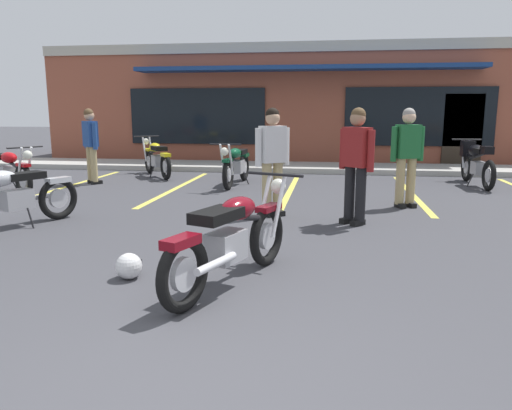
% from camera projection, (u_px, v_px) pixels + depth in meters
% --- Properties ---
extents(ground_plane, '(80.00, 80.00, 0.00)m').
position_uv_depth(ground_plane, '(265.00, 240.00, 6.32)').
color(ground_plane, '#3D3D42').
extents(sidewalk_kerb, '(22.00, 1.80, 0.14)m').
position_uv_depth(sidewalk_kerb, '(301.00, 167.00, 13.76)').
color(sidewalk_kerb, '#A8A59E').
rests_on(sidewalk_kerb, ground_plane).
extents(brick_storefront_building, '(16.64, 6.30, 3.63)m').
position_uv_depth(brick_storefront_building, '(309.00, 105.00, 17.45)').
color(brick_storefront_building, brown).
rests_on(brick_storefront_building, ground_plane).
extents(painted_stall_lines, '(9.82, 4.80, 0.01)m').
position_uv_depth(painted_stall_lines, '(290.00, 190.00, 10.27)').
color(painted_stall_lines, '#DBCC4C').
rests_on(painted_stall_lines, ground_plane).
extents(motorcycle_foreground_classic, '(1.05, 2.01, 0.98)m').
position_uv_depth(motorcycle_foreground_classic, '(232.00, 237.00, 4.64)').
color(motorcycle_foreground_classic, black).
rests_on(motorcycle_foreground_classic, ground_plane).
extents(motorcycle_red_sportbike, '(1.85, 1.38, 0.98)m').
position_uv_depth(motorcycle_red_sportbike, '(7.00, 170.00, 9.83)').
color(motorcycle_red_sportbike, black).
rests_on(motorcycle_red_sportbike, ground_plane).
extents(motorcycle_black_cruiser, '(1.22, 1.94, 0.98)m').
position_uv_depth(motorcycle_black_cruiser, '(10.00, 196.00, 6.87)').
color(motorcycle_black_cruiser, black).
rests_on(motorcycle_black_cruiser, ground_plane).
extents(motorcycle_blue_standard, '(1.45, 1.81, 0.98)m').
position_uv_depth(motorcycle_blue_standard, '(157.00, 158.00, 12.34)').
color(motorcycle_blue_standard, black).
rests_on(motorcycle_blue_standard, ground_plane).
extents(motorcycle_orange_scrambler, '(0.66, 2.11, 0.98)m').
position_uv_depth(motorcycle_orange_scrambler, '(236.00, 164.00, 10.89)').
color(motorcycle_orange_scrambler, black).
rests_on(motorcycle_orange_scrambler, ground_plane).
extents(motorcycle_cream_vintage, '(0.66, 2.11, 0.98)m').
position_uv_depth(motorcycle_cream_vintage, '(476.00, 161.00, 10.89)').
color(motorcycle_cream_vintage, black).
rests_on(motorcycle_cream_vintage, ground_plane).
extents(person_in_black_shirt, '(0.54, 0.45, 1.68)m').
position_uv_depth(person_in_black_shirt, '(272.00, 155.00, 7.64)').
color(person_in_black_shirt, black).
rests_on(person_in_black_shirt, ground_plane).
extents(person_in_shorts_foreground, '(0.51, 0.47, 1.68)m').
position_uv_depth(person_in_shorts_foreground, '(356.00, 159.00, 7.06)').
color(person_in_shorts_foreground, black).
rests_on(person_in_shorts_foreground, ground_plane).
extents(person_by_back_row, '(0.60, 0.38, 1.68)m').
position_uv_depth(person_by_back_row, '(407.00, 152.00, 8.31)').
color(person_by_back_row, black).
rests_on(person_by_back_row, ground_plane).
extents(person_near_building, '(0.51, 0.47, 1.68)m').
position_uv_depth(person_near_building, '(91.00, 141.00, 10.99)').
color(person_near_building, black).
rests_on(person_near_building, ground_plane).
extents(helmet_on_pavement, '(0.26, 0.26, 0.26)m').
position_uv_depth(helmet_on_pavement, '(129.00, 266.00, 4.86)').
color(helmet_on_pavement, silver).
rests_on(helmet_on_pavement, ground_plane).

